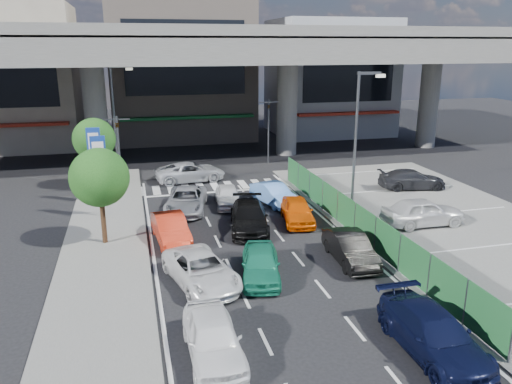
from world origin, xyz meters
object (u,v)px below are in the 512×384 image
object	(u,v)px
sedan_white_mid_left	(201,270)
taxi_orange_left	(171,229)
signboard_near	(99,166)
parked_sedan_white	(423,212)
wagon_silver_front_left	(186,200)
sedan_black_mid	(249,217)
tree_far	(94,139)
street_lamp_right	(359,130)
minivan_navy_back	(433,334)
taxi_teal_mid	(261,264)
signboard_far	(95,155)
kei_truck_front_right	(274,194)
tree_near	(99,178)
traffic_cone	(359,220)
street_lamp_left	(116,111)
van_white_back_left	(213,338)
crossing_wagon_silver	(190,172)
traffic_light_left	(118,136)
taxi_orange_right	(297,211)
sedan_white_front_mid	(228,196)
traffic_light_right	(269,115)
hatch_black_mid_right	(350,248)
parked_sedan_dgrey	(412,179)

from	to	relation	value
sedan_white_mid_left	taxi_orange_left	size ratio (longest dim) A/B	1.12
signboard_near	parked_sedan_white	distance (m)	17.71
wagon_silver_front_left	parked_sedan_white	world-z (taller)	parked_sedan_white
taxi_orange_left	sedan_black_mid	size ratio (longest dim) A/B	0.86
sedan_white_mid_left	tree_far	bearing A→B (deg)	93.28
street_lamp_right	minivan_navy_back	xyz separation A→B (m)	(-3.83, -13.91, -4.08)
taxi_teal_mid	signboard_near	bearing A→B (deg)	138.20
minivan_navy_back	signboard_far	bearing A→B (deg)	119.63
minivan_navy_back	wagon_silver_front_left	bearing A→B (deg)	109.65
signboard_far	wagon_silver_front_left	distance (m)	6.26
tree_far	kei_truck_front_right	world-z (taller)	tree_far
minivan_navy_back	wagon_silver_front_left	distance (m)	17.15
tree_near	traffic_cone	distance (m)	13.45
street_lamp_left	van_white_back_left	size ratio (longest dim) A/B	1.98
street_lamp_right	tree_near	xyz separation A→B (m)	(-14.17, -2.00, -1.38)
signboard_far	crossing_wagon_silver	world-z (taller)	signboard_far
signboard_far	street_lamp_right	bearing A→B (deg)	-18.68
street_lamp_left	crossing_wagon_silver	world-z (taller)	street_lamp_left
signboard_far	traffic_cone	size ratio (longest dim) A/B	6.38
street_lamp_left	taxi_teal_mid	size ratio (longest dim) A/B	2.05
minivan_navy_back	kei_truck_front_right	bearing A→B (deg)	91.42
traffic_light_left	taxi_orange_right	xyz separation A→B (m)	(9.36, -7.27, -3.27)
signboard_far	tree_near	world-z (taller)	tree_near
sedan_black_mid	street_lamp_left	bearing A→B (deg)	126.47
signboard_near	parked_sedan_white	bearing A→B (deg)	-18.36
sedan_black_mid	sedan_white_front_mid	world-z (taller)	sedan_black_mid
signboard_near	van_white_back_left	xyz separation A→B (m)	(3.80, -14.41, -2.37)
traffic_cone	traffic_light_left	bearing A→B (deg)	144.14
sedan_white_front_mid	traffic_cone	world-z (taller)	sedan_white_front_mid
crossing_wagon_silver	sedan_white_front_mid	bearing A→B (deg)	-173.10
traffic_light_right	hatch_black_mid_right	size ratio (longest dim) A/B	1.29
taxi_orange_left	taxi_orange_right	distance (m)	7.08
van_white_back_left	parked_sedan_white	bearing A→B (deg)	34.17
taxi_orange_left	parked_sedan_dgrey	world-z (taller)	parked_sedan_dgrey
sedan_white_front_mid	taxi_orange_right	bearing A→B (deg)	-43.99
tree_near	hatch_black_mid_right	distance (m)	12.11
tree_far	taxi_orange_right	bearing A→B (deg)	-41.74
signboard_far	parked_sedan_white	size ratio (longest dim) A/B	1.06
traffic_light_left	minivan_navy_back	size ratio (longest dim) A/B	1.09
street_lamp_right	sedan_black_mid	size ratio (longest dim) A/B	1.68
traffic_light_left	traffic_cone	world-z (taller)	traffic_light_left
minivan_navy_back	street_lamp_left	bearing A→B (deg)	110.03
hatch_black_mid_right	wagon_silver_front_left	bearing A→B (deg)	128.13
sedan_white_front_mid	parked_sedan_white	xyz separation A→B (m)	(9.44, -6.07, 0.20)
taxi_teal_mid	parked_sedan_dgrey	size ratio (longest dim) A/B	0.88
traffic_light_left	kei_truck_front_right	bearing A→B (deg)	-23.06
van_white_back_left	parked_sedan_dgrey	size ratio (longest dim) A/B	0.91
signboard_far	tree_far	world-z (taller)	tree_far
traffic_light_right	wagon_silver_front_left	bearing A→B (deg)	-126.68
traffic_light_left	sedan_white_mid_left	size ratio (longest dim) A/B	1.14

